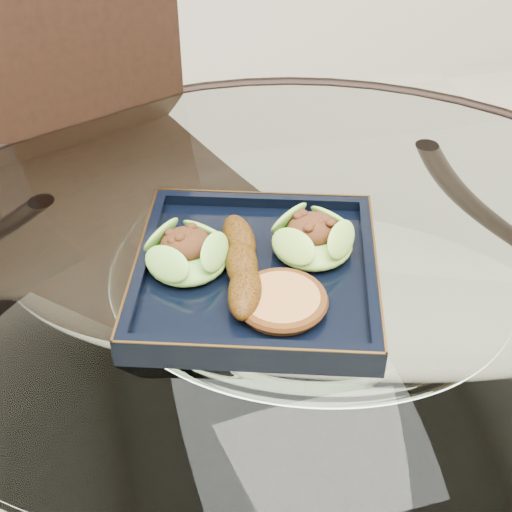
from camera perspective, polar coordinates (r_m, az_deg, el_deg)
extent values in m
cylinder|color=white|center=(0.80, 4.19, -3.76)|extent=(1.10, 1.10, 0.01)
torus|color=black|center=(0.80, 4.19, -3.76)|extent=(1.13, 1.13, 0.02)
cylinder|color=black|center=(1.34, 11.07, -5.67)|extent=(0.04, 0.04, 0.75)
cylinder|color=black|center=(1.24, -13.48, -10.39)|extent=(0.04, 0.04, 0.75)
cube|color=black|center=(1.14, -9.79, -4.55)|extent=(0.60, 0.60, 0.04)
cube|color=black|center=(1.14, -16.51, 12.96)|extent=(0.43, 0.18, 0.52)
cylinder|color=black|center=(1.30, 4.04, -14.94)|extent=(0.04, 0.04, 0.50)
cylinder|color=black|center=(1.43, -19.62, -10.92)|extent=(0.04, 0.04, 0.50)
cylinder|color=black|center=(1.52, -5.41, -4.77)|extent=(0.04, 0.04, 0.50)
cube|color=black|center=(0.81, 0.00, -1.65)|extent=(0.34, 0.34, 0.02)
ellipsoid|color=#4D9029|center=(0.80, -5.55, 0.10)|extent=(0.12, 0.12, 0.03)
ellipsoid|color=#72AD32|center=(0.82, 4.54, 1.29)|extent=(0.11, 0.11, 0.03)
ellipsoid|color=#62370A|center=(0.79, -1.14, -0.62)|extent=(0.07, 0.17, 0.03)
cylinder|color=#B7773D|center=(0.75, 2.05, -3.67)|extent=(0.09, 0.09, 0.02)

